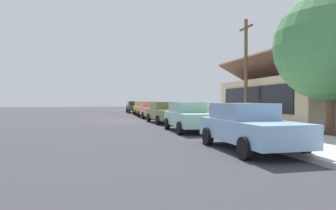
{
  "coord_description": "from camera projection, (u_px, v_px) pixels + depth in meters",
  "views": [
    {
      "loc": [
        24.75,
        -2.04,
        1.68
      ],
      "look_at": [
        1.59,
        3.32,
        1.33
      ],
      "focal_mm": 31.69,
      "sensor_mm": 36.0,
      "label": 1
    }
  ],
  "objects": [
    {
      "name": "utility_pole_wooden",
      "position": [
        246.0,
        69.0,
        21.23
      ],
      "size": [
        1.8,
        0.24,
        7.5
      ],
      "color": "brown",
      "rests_on": "ground"
    },
    {
      "name": "fire_hydrant_red",
      "position": [
        170.0,
        114.0,
        26.75
      ],
      "size": [
        0.22,
        0.22,
        0.71
      ],
      "color": "red",
      "rests_on": "sidewalk_curb"
    },
    {
      "name": "car_olive",
      "position": [
        164.0,
        112.0,
        22.35
      ],
      "size": [
        4.86,
        2.22,
        1.59
      ],
      "rotation": [
        0.0,
        0.0,
        0.06
      ],
      "color": "olive",
      "rests_on": "ground"
    },
    {
      "name": "car_skyblue",
      "position": [
        247.0,
        126.0,
        10.1
      ],
      "size": [
        4.68,
        2.09,
        1.59
      ],
      "rotation": [
        0.0,
        0.0,
        0.01
      ],
      "color": "#8CB7E0",
      "rests_on": "ground"
    },
    {
      "name": "sidewalk_curb",
      "position": [
        189.0,
        119.0,
        25.86
      ],
      "size": [
        60.0,
        4.2,
        0.16
      ],
      "primitive_type": "cube",
      "color": "#B2AFA8",
      "rests_on": "ground"
    },
    {
      "name": "car_charcoal",
      "position": [
        135.0,
        107.0,
        41.01
      ],
      "size": [
        4.48,
        2.1,
        1.59
      ],
      "rotation": [
        0.0,
        0.0,
        0.02
      ],
      "color": "#2D3035",
      "rests_on": "ground"
    },
    {
      "name": "car_coral",
      "position": [
        149.0,
        110.0,
        28.82
      ],
      "size": [
        4.78,
        1.96,
        1.59
      ],
      "rotation": [
        0.0,
        0.0,
        0.01
      ],
      "color": "#EA8C75",
      "rests_on": "ground"
    },
    {
      "name": "car_mustard",
      "position": [
        143.0,
        108.0,
        34.68
      ],
      "size": [
        4.72,
        2.18,
        1.59
      ],
      "rotation": [
        0.0,
        0.0,
        -0.03
      ],
      "color": "gold",
      "rests_on": "ground"
    },
    {
      "name": "car_seafoam",
      "position": [
        189.0,
        116.0,
        16.25
      ],
      "size": [
        4.55,
        2.06,
        1.59
      ],
      "rotation": [
        0.0,
        0.0,
        0.0
      ],
      "color": "#9ED1BC",
      "rests_on": "ground"
    },
    {
      "name": "shade_tree",
      "position": [
        331.0,
        46.0,
        14.35
      ],
      "size": [
        5.42,
        5.42,
        7.06
      ],
      "color": "brown",
      "rests_on": "ground"
    },
    {
      "name": "storefront_building",
      "position": [
        291.0,
        99.0,
        22.25
      ],
      "size": [
        12.3,
        6.57,
        5.05
      ],
      "color": "#CCB293",
      "rests_on": "ground"
    },
    {
      "name": "ground_plane",
      "position": [
        125.0,
        121.0,
        24.6
      ],
      "size": [
        120.0,
        120.0,
        0.0
      ],
      "primitive_type": "plane",
      "color": "#38383D"
    }
  ]
}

